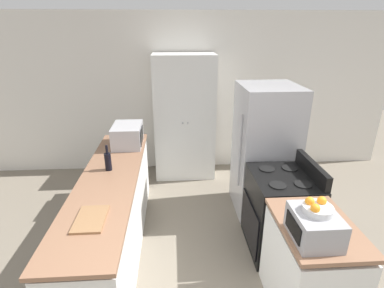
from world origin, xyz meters
name	(u,v)px	position (x,y,z in m)	size (l,w,h in m)	color
wall_back	(186,95)	(0.00, 3.56, 1.30)	(7.00, 0.06, 2.60)	silver
counter_left	(113,215)	(-0.91, 1.43, 0.44)	(0.60, 2.65, 0.90)	silver
counter_right	(309,270)	(0.91, 0.51, 0.44)	(0.60, 0.83, 0.90)	silver
pantry_cabinet	(184,118)	(-0.04, 3.24, 0.99)	(0.96, 0.57, 1.99)	silver
stove	(280,212)	(0.93, 1.33, 0.46)	(0.66, 0.76, 1.06)	black
refrigerator	(264,150)	(0.96, 2.14, 0.85)	(0.74, 0.80, 1.71)	#A3A3A8
microwave	(128,135)	(-0.82, 2.34, 1.04)	(0.37, 0.50, 0.28)	#B2B2B7
wine_bottle	(108,161)	(-0.94, 1.61, 1.01)	(0.07, 0.07, 0.29)	black
toaster_oven	(314,226)	(0.79, 0.35, 1.01)	(0.32, 0.38, 0.22)	#939399
fruit_bowl	(317,208)	(0.80, 0.37, 1.16)	(0.22, 0.22, 0.10)	silver
cutting_board	(91,219)	(-0.91, 0.69, 0.91)	(0.24, 0.37, 0.02)	#8E6642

